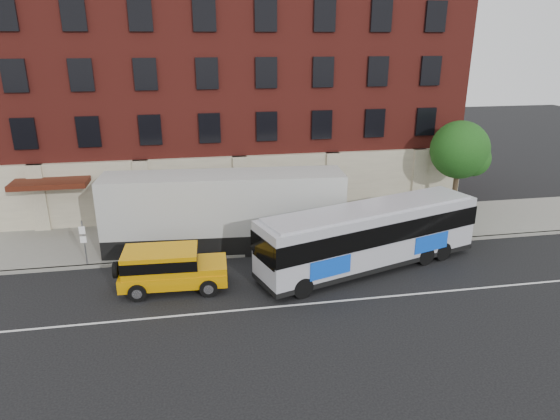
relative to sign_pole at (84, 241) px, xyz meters
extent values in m
plane|color=black|center=(8.50, -6.15, -1.45)|extent=(120.00, 120.00, 0.00)
cube|color=gray|center=(8.50, 2.85, -1.38)|extent=(60.00, 6.00, 0.15)
cube|color=gray|center=(8.50, -0.15, -1.38)|extent=(60.00, 0.25, 0.15)
cube|color=silver|center=(8.50, -5.65, -1.45)|extent=(60.00, 0.12, 0.01)
cube|color=maroon|center=(8.50, 10.85, 6.20)|extent=(30.00, 10.00, 15.00)
cube|color=beige|center=(8.50, 5.70, 0.70)|extent=(30.00, 0.35, 4.00)
cube|color=#42160B|center=(-2.50, 4.85, 1.80)|extent=(4.20, 2.20, 0.30)
cube|color=beige|center=(-3.50, 5.60, 0.70)|extent=(0.90, 0.55, 4.00)
cube|color=beige|center=(2.50, 5.60, 0.70)|extent=(0.90, 0.55, 4.00)
cube|color=beige|center=(8.50, 5.60, 0.70)|extent=(0.90, 0.55, 4.00)
cube|color=beige|center=(14.50, 5.60, 0.70)|extent=(0.90, 0.55, 4.00)
cube|color=beige|center=(20.50, 5.60, 0.70)|extent=(0.90, 0.55, 4.00)
cube|color=black|center=(-3.75, 5.77, 4.50)|extent=(1.30, 0.20, 1.80)
cube|color=black|center=(-0.25, 5.77, 4.50)|extent=(1.30, 0.20, 1.80)
cube|color=black|center=(3.25, 5.77, 4.50)|extent=(1.30, 0.20, 1.80)
cube|color=black|center=(6.75, 5.77, 4.50)|extent=(1.30, 0.20, 1.80)
cube|color=black|center=(10.25, 5.77, 4.50)|extent=(1.30, 0.20, 1.80)
cube|color=black|center=(13.75, 5.77, 4.50)|extent=(1.30, 0.20, 1.80)
cube|color=black|center=(17.25, 5.77, 4.50)|extent=(1.30, 0.20, 1.80)
cube|color=black|center=(20.75, 5.77, 4.50)|extent=(1.30, 0.20, 1.80)
cube|color=black|center=(-3.75, 5.77, 7.70)|extent=(1.30, 0.20, 1.80)
cube|color=black|center=(-0.25, 5.77, 7.70)|extent=(1.30, 0.20, 1.80)
cube|color=black|center=(3.25, 5.77, 7.70)|extent=(1.30, 0.20, 1.80)
cube|color=black|center=(6.75, 5.77, 7.70)|extent=(1.30, 0.20, 1.80)
cube|color=black|center=(10.25, 5.77, 7.70)|extent=(1.30, 0.20, 1.80)
cube|color=black|center=(13.75, 5.77, 7.70)|extent=(1.30, 0.20, 1.80)
cube|color=black|center=(17.25, 5.77, 7.70)|extent=(1.30, 0.20, 1.80)
cube|color=black|center=(20.75, 5.77, 7.70)|extent=(1.30, 0.20, 1.80)
cube|color=black|center=(-3.75, 5.77, 10.90)|extent=(1.30, 0.20, 1.80)
cube|color=black|center=(-0.25, 5.77, 10.90)|extent=(1.30, 0.20, 1.80)
cube|color=black|center=(3.25, 5.77, 10.90)|extent=(1.30, 0.20, 1.80)
cube|color=black|center=(6.75, 5.77, 10.90)|extent=(1.30, 0.20, 1.80)
cube|color=black|center=(10.25, 5.77, 10.90)|extent=(1.30, 0.20, 1.80)
cube|color=black|center=(13.75, 5.77, 10.90)|extent=(1.30, 0.20, 1.80)
cube|color=black|center=(17.25, 5.77, 10.90)|extent=(1.30, 0.20, 1.80)
cube|color=black|center=(20.75, 5.77, 10.90)|extent=(1.30, 0.20, 1.80)
cube|color=black|center=(-2.00, 5.63, 0.30)|extent=(2.60, 0.15, 2.80)
cube|color=black|center=(4.00, 5.63, 0.30)|extent=(2.60, 0.15, 2.80)
cube|color=black|center=(10.00, 5.63, 0.30)|extent=(2.60, 0.15, 2.80)
cube|color=black|center=(16.00, 5.63, 0.30)|extent=(2.60, 0.15, 2.80)
cylinder|color=slate|center=(0.00, 0.05, -0.20)|extent=(0.07, 0.07, 2.50)
cube|color=white|center=(0.00, -0.10, 0.60)|extent=(0.30, 0.03, 0.40)
cube|color=white|center=(0.00, -0.10, 0.10)|extent=(0.30, 0.03, 0.35)
cylinder|color=#3A2B1D|center=(22.00, 3.35, 0.20)|extent=(0.32, 0.32, 3.00)
sphere|color=#154012|center=(22.00, 3.35, 3.10)|extent=(3.60, 3.60, 3.60)
sphere|color=#154012|center=(22.70, 2.95, 2.60)|extent=(2.20, 2.20, 2.20)
sphere|color=#154012|center=(21.40, 3.75, 2.70)|extent=(2.00, 2.00, 2.00)
cube|color=#AEAFB9|center=(14.20, -2.56, 0.31)|extent=(12.09, 6.01, 2.83)
cube|color=black|center=(14.20, -2.56, -1.00)|extent=(12.16, 6.07, 0.25)
cube|color=#AEAFB9|center=(14.20, -2.56, 1.77)|extent=(11.43, 5.55, 0.12)
cube|color=black|center=(14.20, -2.56, 0.78)|extent=(12.19, 6.11, 0.99)
cube|color=blue|center=(11.56, -4.75, -0.21)|extent=(2.09, 0.71, 0.89)
cube|color=blue|center=(16.64, -0.44, -0.21)|extent=(2.09, 0.71, 0.89)
cylinder|color=black|center=(10.20, -5.03, -0.96)|extent=(1.04, 0.59, 0.99)
cylinder|color=black|center=(9.51, -2.90, -0.96)|extent=(1.04, 0.59, 0.99)
cylinder|color=black|center=(17.18, -2.78, -0.96)|extent=(1.04, 0.59, 0.99)
cylinder|color=black|center=(16.50, -0.65, -0.96)|extent=(1.04, 0.59, 0.99)
cylinder|color=black|center=(18.32, -2.41, -0.96)|extent=(1.04, 0.59, 0.99)
cylinder|color=black|center=(17.63, -0.28, -0.96)|extent=(1.04, 0.59, 0.99)
cube|color=#D48C04|center=(4.50, -3.12, -0.79)|extent=(4.94, 2.23, 0.61)
cube|color=#D48C04|center=(3.94, -3.10, 0.02)|extent=(3.42, 2.12, 1.01)
cube|color=black|center=(3.94, -3.10, 0.07)|extent=(3.47, 2.17, 0.51)
cube|color=#D48C04|center=(6.17, -3.19, -0.34)|extent=(1.60, 1.99, 0.30)
cube|color=black|center=(6.95, -3.23, -0.74)|extent=(0.13, 1.62, 0.56)
cylinder|color=black|center=(1.92, -3.01, -0.34)|extent=(0.26, 0.78, 0.77)
cylinder|color=black|center=(6.03, -4.18, -1.05)|extent=(0.82, 0.32, 0.81)
cylinder|color=silver|center=(6.03, -4.18, -1.05)|extent=(0.46, 0.32, 0.45)
cylinder|color=black|center=(6.11, -2.20, -1.05)|extent=(0.82, 0.32, 0.81)
cylinder|color=silver|center=(6.11, -2.20, -1.05)|extent=(0.46, 0.32, 0.45)
cylinder|color=black|center=(2.89, -4.05, -1.05)|extent=(0.82, 0.32, 0.81)
cylinder|color=silver|center=(2.89, -4.05, -1.05)|extent=(0.46, 0.32, 0.45)
cylinder|color=black|center=(2.97, -2.06, -1.05)|extent=(0.82, 0.32, 0.81)
cylinder|color=silver|center=(2.97, -2.06, -1.05)|extent=(0.46, 0.32, 0.45)
cube|color=black|center=(7.19, 1.09, -0.86)|extent=(13.03, 3.51, 1.18)
cube|color=#B9BAB6|center=(7.19, 1.09, 1.29)|extent=(13.03, 3.55, 3.11)
cylinder|color=black|center=(2.28, 0.21, -0.91)|extent=(1.09, 0.38, 1.07)
cylinder|color=black|center=(2.46, 2.67, -0.91)|extent=(1.09, 0.38, 1.07)
cylinder|color=black|center=(3.57, 0.11, -0.91)|extent=(1.09, 0.38, 1.07)
cylinder|color=black|center=(3.75, 2.58, -0.91)|extent=(1.09, 0.38, 1.07)
cylinder|color=black|center=(10.63, -0.40, -0.91)|extent=(1.09, 0.38, 1.07)
cylinder|color=black|center=(10.81, 2.06, -0.91)|extent=(1.09, 0.38, 1.07)
cylinder|color=black|center=(11.91, -0.50, -0.91)|extent=(1.09, 0.38, 1.07)
cylinder|color=black|center=(12.09, 1.96, -0.91)|extent=(1.09, 0.38, 1.07)
camera|label=1|loc=(5.74, -24.29, 9.67)|focal=31.59mm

